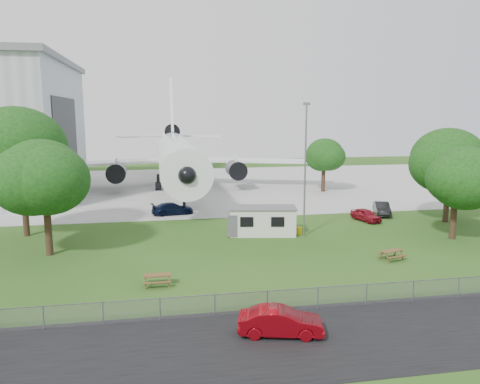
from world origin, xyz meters
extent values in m
plane|color=#3A6022|center=(0.00, 0.00, 0.00)|extent=(160.00, 160.00, 0.00)
cube|color=black|center=(0.00, -13.00, 0.01)|extent=(120.00, 8.00, 0.02)
cube|color=#B7B7B2|center=(0.00, 38.00, 0.01)|extent=(120.00, 46.00, 0.03)
cube|color=#2D3033|center=(-16.93, 33.00, 6.75)|extent=(0.16, 16.00, 12.96)
cylinder|color=white|center=(-2.00, 34.00, 5.10)|extent=(5.40, 34.00, 5.40)
cone|color=white|center=(-2.00, 15.00, 5.10)|extent=(5.40, 5.50, 5.40)
cone|color=white|center=(-2.00, 55.00, 5.90)|extent=(4.86, 9.00, 4.86)
cube|color=white|center=(-14.50, 37.20, 3.90)|extent=(21.36, 10.77, 0.36)
cube|color=white|center=(10.50, 37.20, 3.90)|extent=(21.36, 10.77, 0.36)
cube|color=white|center=(-2.00, 55.00, 11.60)|extent=(0.46, 9.96, 12.17)
cylinder|color=#515459|center=(-10.50, 33.50, 3.00)|extent=(2.50, 4.20, 2.50)
cylinder|color=#515459|center=(6.50, 33.50, 3.00)|extent=(2.50, 4.20, 2.50)
cylinder|color=#515459|center=(-2.00, 54.00, 7.90)|extent=(2.60, 4.50, 2.60)
cylinder|color=black|center=(-2.00, 18.50, 1.20)|extent=(0.36, 0.36, 2.40)
cylinder|color=black|center=(-4.80, 35.00, 1.20)|extent=(0.44, 0.44, 2.40)
cylinder|color=black|center=(0.80, 35.00, 1.20)|extent=(0.44, 0.44, 2.40)
cube|color=beige|center=(4.60, 7.50, 1.25)|extent=(6.34, 3.48, 2.50)
cube|color=#59595B|center=(4.60, 7.50, 2.56)|extent=(6.57, 3.72, 0.12)
cylinder|color=gold|center=(8.00, 6.90, 0.35)|extent=(0.50, 0.50, 0.70)
cube|color=gray|center=(0.00, -9.50, 0.00)|extent=(58.00, 0.04, 1.30)
cylinder|color=slate|center=(8.20, 6.20, 6.00)|extent=(0.16, 0.16, 12.00)
cylinder|color=#382619|center=(-16.95, 10.85, 2.24)|extent=(0.56, 0.56, 4.47)
sphere|color=#245F17|center=(-16.95, 10.85, 7.70)|extent=(9.01, 9.01, 9.01)
cylinder|color=#382619|center=(-13.58, 4.26, 1.76)|extent=(0.56, 0.56, 3.53)
sphere|color=#245F17|center=(-13.58, 4.26, 6.07)|extent=(6.63, 6.63, 6.63)
cylinder|color=#382619|center=(21.13, 3.01, 1.60)|extent=(0.56, 0.56, 3.19)
sphere|color=#245F17|center=(21.13, 3.01, 5.49)|extent=(6.22, 6.22, 6.22)
cylinder|color=#382619|center=(24.54, 9.15, 1.74)|extent=(0.56, 0.56, 3.48)
sphere|color=#245F17|center=(24.54, 9.15, 5.99)|extent=(7.96, 7.96, 7.96)
cylinder|color=#382619|center=(18.64, 29.63, 1.55)|extent=(0.56, 0.56, 3.09)
sphere|color=#245F17|center=(18.64, 29.63, 5.32)|extent=(5.52, 5.52, 5.52)
imported|color=maroon|center=(1.01, -12.31, 0.71)|extent=(4.55, 2.45, 1.42)
imported|color=maroon|center=(16.51, 10.94, 0.64)|extent=(2.40, 4.02, 1.28)
imported|color=black|center=(19.56, 13.42, 0.71)|extent=(2.78, 4.53, 1.41)
imported|color=black|center=(-3.36, 17.69, 0.67)|extent=(4.87, 2.63, 1.34)
camera|label=1|loc=(-4.95, -33.90, 11.18)|focal=35.00mm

